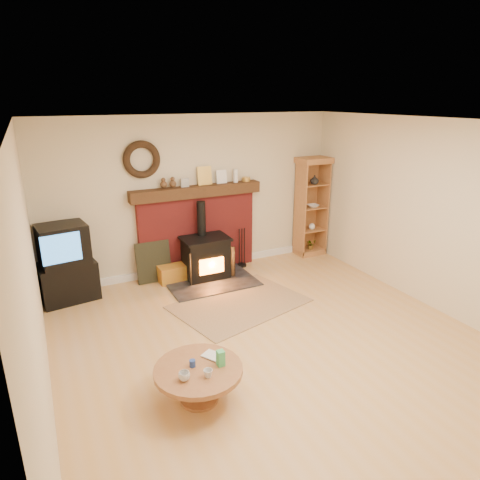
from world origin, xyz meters
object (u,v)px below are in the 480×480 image
curio_cabinet (311,207)px  coffee_table (199,374)px  wood_stove (206,259)px  tv_unit (66,264)px

curio_cabinet → coffee_table: curio_cabinet is taller
wood_stove → curio_cabinet: curio_cabinet is taller
curio_cabinet → coffee_table: size_ratio=2.10×
tv_unit → coffee_table: size_ratio=1.32×
curio_cabinet → coffee_table: bearing=-138.2°
tv_unit → coffee_table: tv_unit is taller
tv_unit → curio_cabinet: size_ratio=0.63×
wood_stove → tv_unit: size_ratio=1.22×
curio_cabinet → tv_unit: bearing=-178.9°
wood_stove → tv_unit: wood_stove is taller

